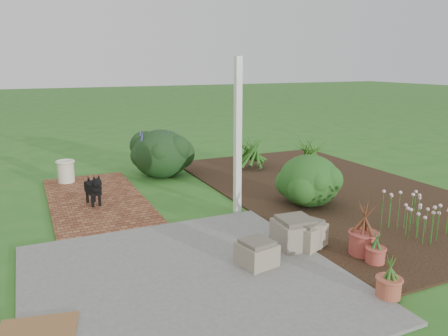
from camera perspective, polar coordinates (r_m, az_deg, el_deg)
name	(u,v)px	position (r m, az deg, el deg)	size (l,w,h in m)	color
ground	(223,217)	(7.01, -0.12, -6.43)	(80.00, 80.00, 0.00)	#2A6820
concrete_patio	(187,280)	(5.08, -4.85, -14.38)	(3.50, 3.50, 0.04)	slate
brick_path	(96,199)	(8.16, -16.34, -3.93)	(1.60, 3.50, 0.04)	brown
garden_bed	(330,190)	(8.68, 13.66, -2.76)	(4.00, 7.00, 0.03)	black
veranda_post	(238,138)	(6.90, 1.80, 3.99)	(0.10, 0.10, 2.50)	white
stone_trough_near	(257,254)	(5.33, 4.30, -11.15)	(0.40, 0.40, 0.27)	#766C59
stone_trough_mid	(305,235)	(5.92, 10.49, -8.56)	(0.45, 0.45, 0.30)	gray
stone_trough_far	(295,234)	(5.89, 9.24, -8.45)	(0.50, 0.50, 0.33)	#716A57
coir_doormat	(37,330)	(4.54, -23.22, -18.83)	(0.69, 0.44, 0.02)	brown
black_dog	(94,188)	(7.69, -16.67, -2.50)	(0.24, 0.59, 0.51)	black
cream_ceramic_urn	(66,172)	(9.38, -19.95, -0.45)	(0.32, 0.32, 0.43)	beige
evergreen_shrub	(309,179)	(7.55, 11.06, -1.44)	(1.05, 1.05, 0.89)	#143F0E
agapanthus_clump_back	(310,152)	(9.58, 11.11, 2.13)	(1.13, 1.13, 1.02)	#0D3F0F
agapanthus_clump_front	(250,149)	(9.99, 3.43, 2.45)	(1.00, 1.00, 0.89)	#153A0C
pink_flower_patch	(420,214)	(6.79, 24.22, -5.55)	(0.89, 0.89, 0.57)	#113D0F
terracotta_pot_bronze	(363,243)	(5.89, 17.72, -9.31)	(0.35, 0.35, 0.29)	#A34037
terracotta_pot_small_left	(375,255)	(5.71, 19.17, -10.68)	(0.23, 0.23, 0.19)	#AD463A
terracotta_pot_small_right	(389,287)	(4.98, 20.70, -14.38)	(0.25, 0.25, 0.21)	#A95139
purple_flowering_bush	(161,152)	(9.48, -8.23, 2.02)	(1.23, 1.23, 1.04)	black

